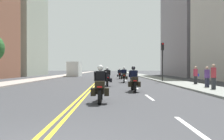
{
  "coord_description": "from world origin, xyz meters",
  "views": [
    {
      "loc": [
        1.43,
        -3.72,
        1.46
      ],
      "look_at": [
        1.64,
        20.66,
        1.34
      ],
      "focal_mm": 36.86,
      "sensor_mm": 36.0,
      "label": 1
    }
  ],
  "objects_px": {
    "motorcycle_1": "(134,81)",
    "parked_truck": "(75,70)",
    "motorcycle_2": "(107,78)",
    "pedestrian_2": "(196,75)",
    "motorcycle_6": "(108,74)",
    "motorcycle_5": "(120,74)",
    "traffic_light_near": "(163,55)",
    "motorcycle_0": "(100,87)",
    "motorcycle_4": "(107,75)",
    "pedestrian_0": "(207,77)",
    "motorcycle_3": "(124,76)",
    "pedestrian_1": "(214,77)"
  },
  "relations": [
    {
      "from": "motorcycle_4",
      "to": "pedestrian_2",
      "type": "relative_size",
      "value": 1.33
    },
    {
      "from": "motorcycle_6",
      "to": "traffic_light_near",
      "type": "relative_size",
      "value": 0.51
    },
    {
      "from": "motorcycle_0",
      "to": "motorcycle_2",
      "type": "relative_size",
      "value": 0.92
    },
    {
      "from": "traffic_light_near",
      "to": "parked_truck",
      "type": "relative_size",
      "value": 0.67
    },
    {
      "from": "motorcycle_2",
      "to": "pedestrian_1",
      "type": "distance_m",
      "value": 8.32
    },
    {
      "from": "motorcycle_6",
      "to": "pedestrian_0",
      "type": "bearing_deg",
      "value": -71.49
    },
    {
      "from": "motorcycle_2",
      "to": "motorcycle_3",
      "type": "height_order",
      "value": "motorcycle_3"
    },
    {
      "from": "motorcycle_1",
      "to": "motorcycle_6",
      "type": "relative_size",
      "value": 1.02
    },
    {
      "from": "motorcycle_3",
      "to": "motorcycle_1",
      "type": "bearing_deg",
      "value": -87.37
    },
    {
      "from": "motorcycle_2",
      "to": "motorcycle_6",
      "type": "bearing_deg",
      "value": 87.53
    },
    {
      "from": "motorcycle_4",
      "to": "traffic_light_near",
      "type": "relative_size",
      "value": 0.52
    },
    {
      "from": "motorcycle_6",
      "to": "parked_truck",
      "type": "xyz_separation_m",
      "value": [
        -6.5,
        6.87,
        0.63
      ]
    },
    {
      "from": "motorcycle_4",
      "to": "pedestrian_0",
      "type": "relative_size",
      "value": 1.37
    },
    {
      "from": "motorcycle_4",
      "to": "parked_truck",
      "type": "height_order",
      "value": "parked_truck"
    },
    {
      "from": "motorcycle_5",
      "to": "parked_truck",
      "type": "xyz_separation_m",
      "value": [
        -8.3,
        11.72,
        0.63
      ]
    },
    {
      "from": "motorcycle_2",
      "to": "motorcycle_5",
      "type": "bearing_deg",
      "value": 80.4
    },
    {
      "from": "motorcycle_2",
      "to": "motorcycle_4",
      "type": "bearing_deg",
      "value": 87.86
    },
    {
      "from": "motorcycle_1",
      "to": "parked_truck",
      "type": "relative_size",
      "value": 0.35
    },
    {
      "from": "parked_truck",
      "to": "motorcycle_1",
      "type": "bearing_deg",
      "value": -74.61
    },
    {
      "from": "motorcycle_1",
      "to": "motorcycle_6",
      "type": "xyz_separation_m",
      "value": [
        -1.91,
        23.69,
        -0.01
      ]
    },
    {
      "from": "motorcycle_5",
      "to": "pedestrian_0",
      "type": "relative_size",
      "value": 1.27
    },
    {
      "from": "motorcycle_2",
      "to": "motorcycle_1",
      "type": "bearing_deg",
      "value": -72.9
    },
    {
      "from": "motorcycle_2",
      "to": "motorcycle_4",
      "type": "relative_size",
      "value": 1.03
    },
    {
      "from": "motorcycle_0",
      "to": "motorcycle_5",
      "type": "relative_size",
      "value": 1.03
    },
    {
      "from": "motorcycle_1",
      "to": "pedestrian_2",
      "type": "bearing_deg",
      "value": 42.55
    },
    {
      "from": "motorcycle_0",
      "to": "pedestrian_2",
      "type": "height_order",
      "value": "pedestrian_2"
    },
    {
      "from": "motorcycle_1",
      "to": "traffic_light_near",
      "type": "distance_m",
      "value": 11.88
    },
    {
      "from": "pedestrian_2",
      "to": "motorcycle_6",
      "type": "bearing_deg",
      "value": 135.27
    },
    {
      "from": "traffic_light_near",
      "to": "pedestrian_2",
      "type": "xyz_separation_m",
      "value": [
        1.8,
        -5.08,
        -2.17
      ]
    },
    {
      "from": "motorcycle_0",
      "to": "motorcycle_5",
      "type": "bearing_deg",
      "value": 85.58
    },
    {
      "from": "motorcycle_6",
      "to": "pedestrian_1",
      "type": "bearing_deg",
      "value": -73.29
    },
    {
      "from": "motorcycle_4",
      "to": "motorcycle_5",
      "type": "height_order",
      "value": "motorcycle_4"
    },
    {
      "from": "pedestrian_1",
      "to": "pedestrian_0",
      "type": "bearing_deg",
      "value": -4.37
    },
    {
      "from": "motorcycle_6",
      "to": "parked_truck",
      "type": "height_order",
      "value": "parked_truck"
    },
    {
      "from": "motorcycle_6",
      "to": "pedestrian_2",
      "type": "bearing_deg",
      "value": -66.75
    },
    {
      "from": "motorcycle_6",
      "to": "pedestrian_0",
      "type": "height_order",
      "value": "pedestrian_0"
    },
    {
      "from": "pedestrian_2",
      "to": "parked_truck",
      "type": "bearing_deg",
      "value": 141.51
    },
    {
      "from": "motorcycle_3",
      "to": "motorcycle_5",
      "type": "distance_m",
      "value": 8.96
    },
    {
      "from": "traffic_light_near",
      "to": "parked_truck",
      "type": "bearing_deg",
      "value": 122.82
    },
    {
      "from": "motorcycle_6",
      "to": "parked_truck",
      "type": "distance_m",
      "value": 9.48
    },
    {
      "from": "motorcycle_2",
      "to": "pedestrian_2",
      "type": "bearing_deg",
      "value": 3.72
    },
    {
      "from": "motorcycle_2",
      "to": "traffic_light_near",
      "type": "bearing_deg",
      "value": 41.68
    },
    {
      "from": "motorcycle_5",
      "to": "traffic_light_near",
      "type": "xyz_separation_m",
      "value": [
        4.45,
        -8.04,
        2.4
      ]
    },
    {
      "from": "pedestrian_0",
      "to": "pedestrian_1",
      "type": "distance_m",
      "value": 1.63
    },
    {
      "from": "motorcycle_1",
      "to": "motorcycle_4",
      "type": "bearing_deg",
      "value": 97.05
    },
    {
      "from": "motorcycle_0",
      "to": "motorcycle_2",
      "type": "height_order",
      "value": "motorcycle_0"
    },
    {
      "from": "pedestrian_1",
      "to": "parked_truck",
      "type": "distance_m",
      "value": 33.02
    },
    {
      "from": "motorcycle_3",
      "to": "motorcycle_5",
      "type": "relative_size",
      "value": 1.04
    },
    {
      "from": "pedestrian_2",
      "to": "parked_truck",
      "type": "xyz_separation_m",
      "value": [
        -14.55,
        24.84,
        0.4
      ]
    },
    {
      "from": "traffic_light_near",
      "to": "pedestrian_1",
      "type": "xyz_separation_m",
      "value": [
        1.08,
        -10.23,
        -2.12
      ]
    }
  ]
}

